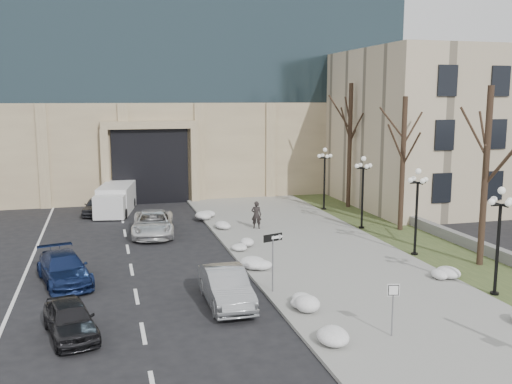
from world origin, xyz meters
The scene contains 28 objects.
sidewalk centered at (3.50, 14.00, 0.06)m, with size 9.00×40.00×0.12m, color gray.
curb centered at (-1.00, 14.00, 0.07)m, with size 0.30×40.00×0.14m, color gray.
grass_strip centered at (10.00, 14.00, 0.05)m, with size 4.00×40.00×0.10m, color #344321.
stone_wall centered at (12.00, 16.00, 0.35)m, with size 0.50×30.00×0.70m, color slate.
classical_building centered at (22.00, 27.98, 6.00)m, with size 22.00×18.12×12.00m.
car_a centered at (-9.00, 6.42, 0.65)m, with size 1.53×3.80×1.29m, color black.
car_b centered at (-2.99, 8.08, 0.76)m, with size 1.61×4.60×1.52m, color #95999C.
car_c centered at (-9.57, 12.70, 0.69)m, with size 1.93×4.74×1.38m, color navy.
car_d centered at (-4.81, 20.99, 0.74)m, with size 2.47×5.34×1.49m, color silver.
car_e centered at (-8.19, 28.48, 0.66)m, with size 1.55×3.86×1.31m, color #313237.
pedestrian centered at (1.70, 20.60, 1.01)m, with size 0.65×0.43×1.78m, color black.
box_truck centered at (-6.86, 28.86, 0.97)m, with size 3.28×6.57×1.99m.
one_way_sign centered at (-0.62, 8.81, 2.21)m, with size 1.00×0.44×2.68m.
keep_sign centered at (1.92, 3.21, 1.49)m, with size 0.43×0.14×2.02m.
snow_clump_b centered at (-0.41, 2.92, 0.30)m, with size 1.10×1.60×0.36m, color white.
snow_clump_c centered at (-0.42, 6.61, 0.30)m, with size 1.10×1.60×0.36m, color white.
snow_clump_d centered at (-0.40, 12.03, 0.30)m, with size 1.10×1.60×0.36m, color white.
snow_clump_e centered at (-0.38, 15.99, 0.30)m, with size 1.10×1.60×0.36m, color white.
snow_clump_f centered at (-0.30, 21.05, 0.30)m, with size 1.10×1.60×0.36m, color white.
snow_clump_g centered at (-0.84, 24.66, 0.30)m, with size 1.10×1.60×0.36m, color white.
snow_clump_i centered at (7.40, 8.63, 0.30)m, with size 1.10×1.60×0.36m, color white.
lamppost_a centered at (8.30, 6.00, 3.07)m, with size 1.18×1.18×4.76m.
lamppost_b centered at (8.30, 12.50, 3.07)m, with size 1.18×1.18×4.76m.
lamppost_c centered at (8.30, 19.00, 3.07)m, with size 1.18×1.18×4.76m.
lamppost_d centered at (8.30, 25.50, 3.07)m, with size 1.18×1.18×4.76m.
tree_near centered at (10.50, 10.00, 5.83)m, with size 3.20×3.20×9.00m.
tree_mid centered at (10.50, 18.00, 5.50)m, with size 3.20×3.20×8.50m.
tree_far centered at (10.50, 26.00, 6.15)m, with size 3.20×3.20×9.50m.
Camera 1 is at (-7.64, -13.85, 8.40)m, focal length 40.00 mm.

